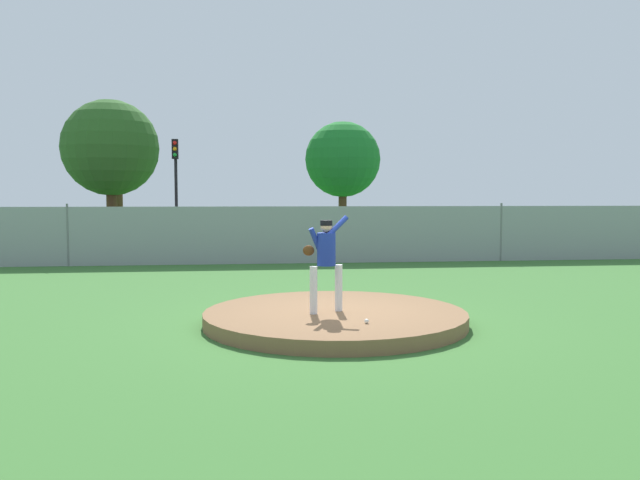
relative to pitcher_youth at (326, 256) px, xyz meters
The scene contains 15 objects.
ground_plane 6.26m from the pitcher_youth, 88.29° to the left, with size 80.00×80.00×0.00m, color #386B2D.
asphalt_strip 14.69m from the pitcher_youth, 89.28° to the left, with size 44.00×7.00×0.01m, color #2B2B2D.
pitchers_mound 1.13m from the pitcher_youth, 36.83° to the left, with size 4.59×4.59×0.24m, color brown.
pitcher_youth is the anchor object (origin of this frame).
baseball 1.48m from the pitcher_youth, 62.65° to the right, with size 0.07×0.07×0.07m, color white.
chainlink_fence 10.14m from the pitcher_youth, 88.97° to the left, with size 36.20×0.07×2.01m.
parked_car_white 16.97m from the pitcher_youth, 60.16° to the left, with size 2.12×4.41×1.56m.
parked_car_slate 14.76m from the pitcher_youth, 101.35° to the left, with size 2.11×4.87×1.70m.
parked_car_burgundy 14.37m from the pitcher_youth, 85.64° to the left, with size 1.88×4.40×1.67m.
parked_car_red 15.35m from the pitcher_youth, 112.49° to the left, with size 1.95×4.53×1.60m.
traffic_cone_orange 16.39m from the pitcher_youth, 52.34° to the left, with size 0.40×0.40×0.55m.
traffic_light_near 19.52m from the pitcher_youth, 103.68° to the left, with size 0.28×0.46×4.85m.
tree_tall_centre 26.49m from the pitcher_youth, 108.66° to the left, with size 3.70×3.70×7.06m.
tree_slender_far 22.83m from the pitcher_youth, 110.60° to the left, with size 4.68×4.68×6.95m.
tree_leaning_west 23.17m from the pitcher_youth, 80.54° to the left, with size 4.03×4.03×6.23m.
Camera 1 is at (-1.52, -10.72, 2.24)m, focal length 35.05 mm.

